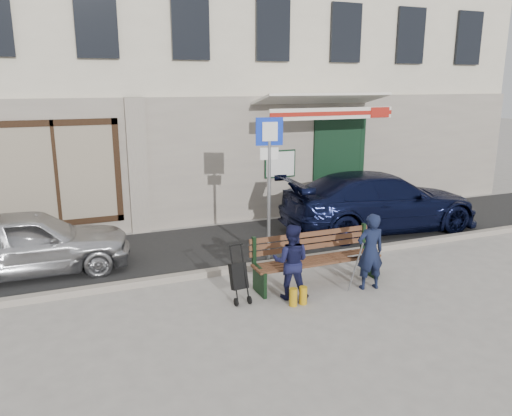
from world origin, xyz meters
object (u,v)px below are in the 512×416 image
parking_sign (269,166)px  stroller (239,277)px  car_navy (380,201)px  man (370,252)px  woman (291,262)px  car_silver (29,242)px  bench (315,260)px

parking_sign → stroller: size_ratio=3.05×
car_navy → parking_sign: 3.75m
stroller → man: bearing=-15.6°
parking_sign → stroller: (-1.24, -1.60, -1.54)m
parking_sign → woman: (-0.39, -1.81, -1.31)m
car_silver → stroller: bearing=-127.7°
bench → parking_sign: bearing=100.4°
parking_sign → woman: size_ratio=2.25×
bench → woman: woman is taller
car_navy → bench: (-3.13, -2.44, -0.26)m
car_navy → woman: bearing=130.5°
car_silver → woman: size_ratio=2.85×
car_silver → parking_sign: (4.47, -1.02, 1.33)m
woman → man: bearing=-156.3°
car_silver → bench: 5.34m
car_navy → woman: car_navy is taller
parking_sign → man: (1.06, -1.98, -1.28)m
car_silver → woman: bearing=-123.4°
car_silver → woman: (4.08, -2.83, 0.02)m
parking_sign → stroller: 2.54m
bench → man: (0.80, -0.53, 0.22)m
woman → car_navy: bearing=-113.3°
car_navy → man: (-2.34, -2.97, -0.03)m
car_silver → car_navy: (7.87, -0.03, 0.09)m
parking_sign → bench: parking_sign is taller
bench → stroller: size_ratio=2.54×
bench → woman: (-0.65, -0.36, 0.18)m
man → stroller: size_ratio=1.44×
stroller → car_silver: bearing=134.6°
bench → man: bearing=-33.5°
parking_sign → woman: parking_sign is taller
parking_sign → bench: (0.27, -1.45, -1.50)m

